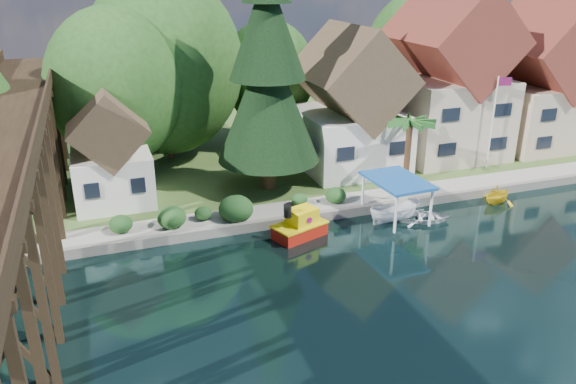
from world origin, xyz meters
The scene contains 18 objects.
ground centered at (0.00, 0.00, 0.00)m, with size 140.00×140.00×0.00m, color black.
bank centered at (0.00, 34.00, 0.25)m, with size 140.00×52.00×0.50m, color #334E1F.
seawall centered at (4.00, 8.00, 0.31)m, with size 60.00×0.40×0.62m, color slate.
promenade centered at (6.00, 9.30, 0.53)m, with size 50.00×2.60×0.06m, color gray.
trestle_bridge centered at (-16.00, 5.17, 5.35)m, with size 4.12×44.18×9.30m.
house_left centered at (7.00, 16.00, 5.14)m, with size 7.64×8.64×11.02m.
house_center centered at (16.00, 16.50, 6.42)m, with size 8.65×9.18×13.89m.
house_right centered at (25.00, 16.00, 5.78)m, with size 8.15×8.64×12.45m.
shed centered at (-11.00, 14.50, 3.83)m, with size 5.09×5.40×7.85m.
bg_trees centered at (1.00, 21.25, 7.29)m, with size 49.90×13.30×10.57m.
shrubs centered at (-4.60, 9.26, 1.23)m, with size 15.76×2.47×1.70m.
conifer centered at (-0.36, 13.54, 8.97)m, with size 7.15×7.15×17.60m.
palm_tree centered at (9.35, 10.97, 5.01)m, with size 4.49×4.49×5.16m.
flagpole centered at (17.29, 11.75, 4.98)m, with size 1.13×0.28×7.31m.
tugboat centered at (-0.68, 6.30, 0.71)m, with size 3.67×2.78×2.37m.
boat_white_a centered at (7.69, 5.79, 0.36)m, with size 2.47×3.46×0.72m, color white.
boat_canopy centered at (5.87, 6.34, 1.25)m, with size 3.72×4.69×2.91m.
boat_yellow centered at (14.22, 6.73, 0.72)m, with size 2.35×2.73×1.44m, color yellow.
Camera 1 is at (-11.67, -22.62, 15.28)m, focal length 35.00 mm.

